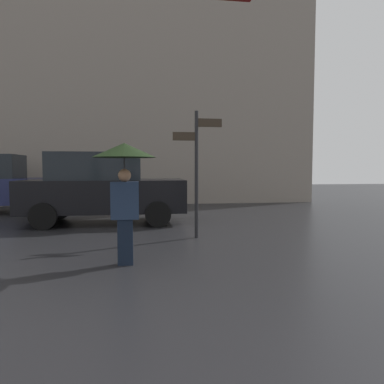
# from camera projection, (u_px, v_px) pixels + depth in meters

# --- Properties ---
(pedestrian_with_umbrella) EXTENTS (1.00, 1.00, 1.93)m
(pedestrian_with_umbrella) POSITION_uv_depth(u_px,v_px,m) (124.00, 167.00, 5.66)
(pedestrian_with_umbrella) COLOR black
(pedestrian_with_umbrella) RESTS_ON ground
(parked_car_left) EXTENTS (4.40, 2.02, 1.96)m
(parked_car_left) POSITION_uv_depth(u_px,v_px,m) (102.00, 188.00, 10.04)
(parked_car_left) COLOR black
(parked_car_left) RESTS_ON ground
(street_signpost) EXTENTS (1.08, 0.08, 2.78)m
(street_signpost) POSITION_uv_depth(u_px,v_px,m) (197.00, 161.00, 7.88)
(street_signpost) COLOR black
(street_signpost) RESTS_ON ground
(building_block) EXTENTS (16.00, 2.04, 13.65)m
(building_block) POSITION_uv_depth(u_px,v_px,m) (132.00, 47.00, 15.77)
(building_block) COLOR gray
(building_block) RESTS_ON ground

